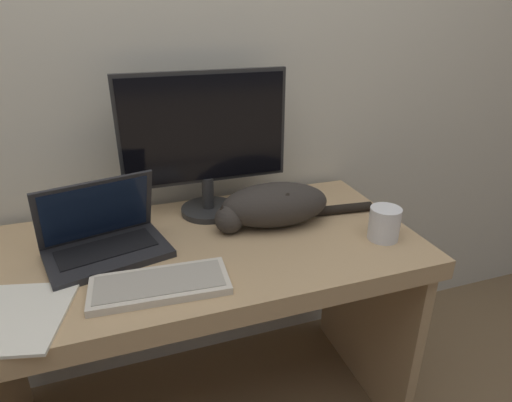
{
  "coord_description": "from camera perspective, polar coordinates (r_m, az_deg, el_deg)",
  "views": [
    {
      "loc": [
        -0.19,
        -0.78,
        1.38
      ],
      "look_at": [
        0.18,
        0.29,
        0.87
      ],
      "focal_mm": 30.0,
      "sensor_mm": 36.0,
      "label": 1
    }
  ],
  "objects": [
    {
      "name": "wall_back",
      "position": [
        1.51,
        -12.56,
        20.77
      ],
      "size": [
        6.4,
        0.06,
        2.6
      ],
      "color": "beige",
      "rests_on": "ground_plane"
    },
    {
      "name": "paper_notepad",
      "position": [
        1.15,
        -29.42,
        -13.36
      ],
      "size": [
        0.27,
        0.3,
        0.01
      ],
      "color": "white",
      "rests_on": "desk"
    },
    {
      "name": "monitor",
      "position": [
        1.4,
        -6.78,
        8.07
      ],
      "size": [
        0.54,
        0.19,
        0.47
      ],
      "color": "#282828",
      "rests_on": "desk"
    },
    {
      "name": "cat",
      "position": [
        1.37,
        2.35,
        -0.48
      ],
      "size": [
        0.56,
        0.2,
        0.14
      ],
      "rotation": [
        0.0,
        0.0,
        -0.1
      ],
      "color": "#332D28",
      "rests_on": "desk"
    },
    {
      "name": "laptop",
      "position": [
        1.29,
        -19.57,
        -4.88
      ],
      "size": [
        0.37,
        0.29,
        0.22
      ],
      "rotation": [
        0.0,
        0.0,
        0.24
      ],
      "color": "#232326",
      "rests_on": "desk"
    },
    {
      "name": "external_keyboard",
      "position": [
        1.12,
        -12.69,
        -10.82
      ],
      "size": [
        0.35,
        0.17,
        0.02
      ],
      "rotation": [
        0.0,
        0.0,
        -0.06
      ],
      "color": "beige",
      "rests_on": "desk"
    },
    {
      "name": "desk",
      "position": [
        1.38,
        -7.72,
        -11.55
      ],
      "size": [
        1.35,
        0.65,
        0.73
      ],
      "color": "tan",
      "rests_on": "ground_plane"
    },
    {
      "name": "coffee_mug",
      "position": [
        1.35,
        16.74,
        -2.9
      ],
      "size": [
        0.09,
        0.09,
        0.1
      ],
      "color": "white",
      "rests_on": "desk"
    }
  ]
}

